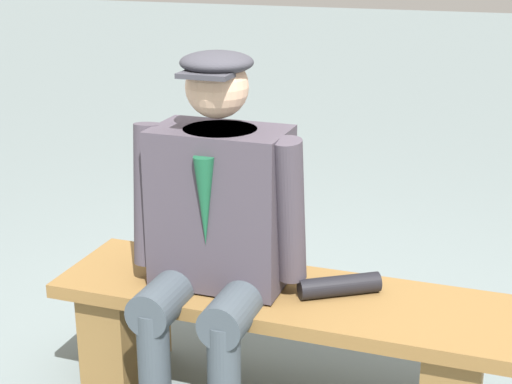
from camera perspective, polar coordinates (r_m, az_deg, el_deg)
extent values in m
cube|color=brown|center=(2.74, 1.69, -7.64)|extent=(1.58, 0.47, 0.05)
cube|color=olive|center=(2.75, 14.19, -13.45)|extent=(0.18, 0.40, 0.40)
cube|color=olive|center=(3.06, -9.46, -9.61)|extent=(0.18, 0.40, 0.40)
cube|color=#433C47|center=(2.69, -2.56, -1.06)|extent=(0.46, 0.27, 0.55)
cylinder|color=#1E2338|center=(2.62, -2.64, 4.02)|extent=(0.25, 0.25, 0.06)
cone|color=#195938|center=(2.54, -3.77, -0.71)|extent=(0.07, 0.07, 0.30)
sphere|color=#DBAD8C|center=(2.56, -2.86, 7.70)|extent=(0.21, 0.21, 0.21)
ellipsoid|color=#37373F|center=(2.55, -2.89, 9.43)|extent=(0.24, 0.24, 0.07)
cube|color=#37373F|center=(2.46, -3.72, 8.50)|extent=(0.17, 0.09, 0.02)
cylinder|color=#3E4850|center=(2.62, -1.16, -8.11)|extent=(0.15, 0.40, 0.15)
cylinder|color=#433C47|center=(2.56, 2.46, -1.41)|extent=(0.12, 0.17, 0.51)
cylinder|color=#3E4850|center=(2.71, -6.16, -7.27)|extent=(0.15, 0.40, 0.15)
cylinder|color=#3E4850|center=(2.70, -7.41, -12.93)|extent=(0.11, 0.11, 0.45)
cylinder|color=#433C47|center=(2.75, -7.88, -0.18)|extent=(0.11, 0.16, 0.50)
cylinder|color=black|center=(2.69, 6.11, -6.82)|extent=(0.28, 0.21, 0.07)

